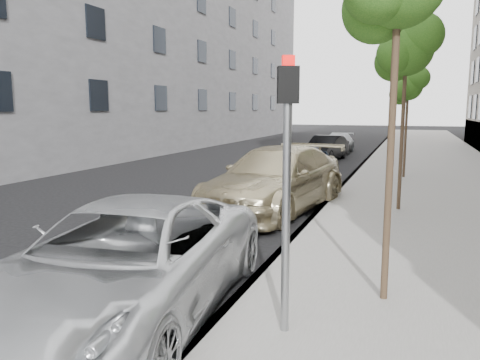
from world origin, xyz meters
The scene contains 11 objects.
ground centered at (0.00, 0.00, 0.00)m, with size 160.00×160.00×0.00m, color black.
sidewalk centered at (4.30, 24.00, 0.07)m, with size 6.40×72.00×0.14m, color gray.
curb centered at (1.18, 24.00, 0.07)m, with size 0.15×72.00×0.14m, color #9E9B93.
tree_mid centered at (3.23, 8.00, 4.40)m, with size 1.73×1.53×5.12m.
tree_far centered at (3.23, 14.50, 3.72)m, with size 1.52×1.32×4.34m.
signal_pole centered at (2.11, 0.04, 2.20)m, with size 0.29×0.26×3.31m.
minivan centered at (-0.10, -0.06, 0.79)m, with size 2.62×5.69×1.58m, color silver.
suv centered at (-0.10, 7.32, 0.89)m, with size 2.49×6.12×1.78m, color tan.
sedan_blue centered at (-0.89, 13.90, 0.68)m, with size 1.61×3.99×1.36m, color black.
sedan_black centered at (-1.08, 20.97, 0.68)m, with size 1.45×4.15×1.37m, color black.
sedan_rear centered at (-1.12, 25.83, 0.63)m, with size 1.78×4.37×1.27m, color #A9ADB2.
Camera 1 is at (3.48, -5.26, 2.85)m, focal length 35.00 mm.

